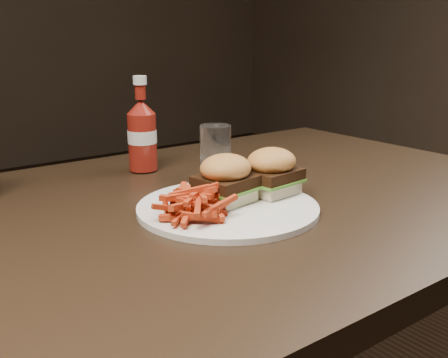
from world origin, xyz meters
TOP-DOWN VIEW (x-y plane):
  - dining_table at (0.00, 0.00)m, footprint 1.20×0.80m
  - plate at (-0.04, -0.06)m, footprint 0.29×0.29m
  - sandwich_half_a at (-0.04, -0.05)m, footprint 0.09×0.08m
  - sandwich_half_b at (0.05, -0.06)m, footprint 0.08×0.08m
  - fries_pile at (-0.10, -0.07)m, footprint 0.14×0.14m
  - ketchup_bottle at (-0.03, 0.24)m, footprint 0.06×0.06m
  - tumbler at (0.06, 0.11)m, footprint 0.07×0.07m

SIDE VIEW (x-z plane):
  - dining_table at x=0.00m, z-range 0.71..0.75m
  - plate at x=-0.04m, z-range 0.75..0.76m
  - sandwich_half_a at x=-0.04m, z-range 0.76..0.78m
  - sandwich_half_b at x=0.05m, z-range 0.76..0.78m
  - fries_pile at x=-0.10m, z-range 0.76..0.80m
  - tumbler at x=0.06m, z-range 0.76..0.85m
  - ketchup_bottle at x=-0.03m, z-range 0.75..0.87m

